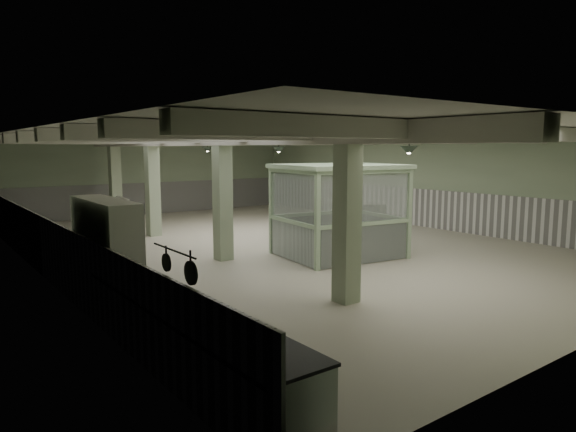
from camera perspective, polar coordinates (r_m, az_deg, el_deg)
floor at (r=16.73m, az=-1.41°, el=-3.17°), size 20.00×20.00×0.00m
ceiling at (r=16.45m, az=-1.45°, el=9.25°), size 14.00×20.00×0.02m
wall_back at (r=25.31m, az=-14.68°, el=4.32°), size 14.00×0.02×3.60m
wall_left at (r=13.71m, az=-26.04°, el=1.31°), size 0.02×20.00×3.60m
wall_right at (r=21.32m, az=14.14°, el=3.78°), size 0.02×20.00×3.60m
wainscot_left at (r=13.85m, az=-25.69°, el=-3.00°), size 0.05×19.90×1.50m
wainscot_right at (r=21.39m, az=14.01°, el=0.98°), size 0.05×19.90×1.50m
wainscot_back at (r=25.36m, az=-14.58°, el=1.95°), size 13.90×0.05×1.50m
girder at (r=15.14m, az=-9.27°, el=8.48°), size 0.45×19.90×0.40m
beam_a at (r=11.21m, az=21.61°, el=8.63°), size 13.90×0.35×0.32m
beam_b at (r=12.71m, az=11.87°, el=8.80°), size 13.90×0.35×0.32m
beam_c at (r=14.48m, az=4.35°, el=8.76°), size 13.90×0.35×0.32m
beam_d at (r=16.45m, az=-1.44°, el=8.62°), size 13.90×0.35×0.32m
beam_e at (r=18.54m, az=-5.97°, el=8.46°), size 13.90×0.35×0.32m
beam_f at (r=20.73m, az=-9.55°, el=8.29°), size 13.90×0.35×0.32m
beam_g at (r=22.98m, az=-12.44°, el=8.13°), size 13.90×0.35×0.32m
column_a at (r=10.29m, az=6.59°, el=0.21°), size 0.42×0.42×3.60m
column_b at (r=14.32m, az=-7.28°, el=2.24°), size 0.42×0.42×3.60m
column_c at (r=18.82m, az=-14.83°, el=3.30°), size 0.42×0.42×3.60m
column_d at (r=22.57m, az=-18.65°, el=3.81°), size 0.42×0.42×3.60m
hook_rail at (r=6.48m, az=-12.59°, el=-3.77°), size 0.02×1.20×0.02m
pendant_front at (r=13.08m, az=13.29°, el=7.10°), size 0.44×0.44×0.22m
pendant_mid at (r=17.14m, az=-1.04°, el=7.34°), size 0.44×0.44×0.22m
pendant_back at (r=21.40m, az=-8.95°, el=7.28°), size 0.44×0.44×0.22m
prep_counter at (r=7.55m, az=-11.44°, el=-13.10°), size 0.94×5.43×0.91m
pitcher_near at (r=8.51m, az=-15.66°, el=-6.75°), size 0.23×0.26×0.28m
pitcher_far at (r=5.81m, az=-4.38°, el=-13.17°), size 0.21×0.24×0.30m
veg_colander at (r=8.33m, az=-14.95°, el=-7.39°), size 0.41×0.41×0.18m
orange_bowl at (r=7.54m, az=-11.91°, el=-9.26°), size 0.29×0.29×0.09m
skillet_near at (r=6.23m, az=-10.75°, el=-6.24°), size 0.04×0.29×0.29m
skillet_far at (r=6.86m, az=-13.36°, el=-5.05°), size 0.03×0.24×0.24m
walkin_cooler at (r=10.05m, az=-19.36°, el=-4.49°), size 0.82×2.36×2.16m
guard_booth at (r=14.78m, az=5.66°, el=2.38°), size 3.64×3.20×2.65m
filing_cabinet at (r=16.61m, az=9.52°, el=-1.01°), size 0.59×0.72×1.34m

